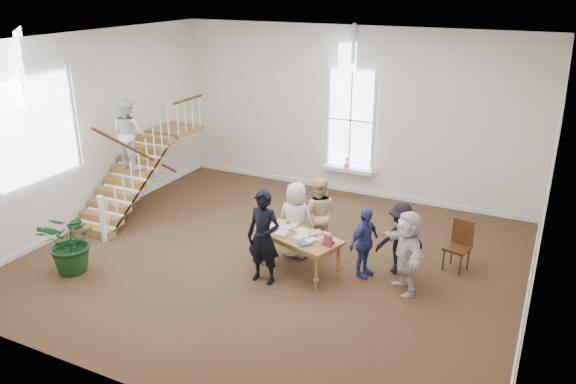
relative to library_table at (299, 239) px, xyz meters
The scene contains 12 objects.
ground 1.03m from the library_table, 159.13° to the left, with size 10.00×10.00×0.00m, color #492A1C.
room_shell 4.71m from the library_table, 98.34° to the left, with size 10.49×10.00×10.00m.
staircase 5.20m from the library_table, 168.65° to the left, with size 1.10×4.10×2.92m.
library_table is the anchor object (origin of this frame).
police_officer 0.82m from the library_table, 124.10° to the right, with size 0.69×0.45×1.90m, color black.
elderly_woman 0.69m from the library_table, 120.23° to the left, with size 0.81×0.53×1.66m, color silver.
person_yellow 1.10m from the library_table, 92.37° to the left, with size 0.82×0.64×1.68m, color beige.
woman_cluster_a 1.30m from the library_table, 17.74° to the left, with size 0.85×0.36×1.46m, color navy.
woman_cluster_b 2.02m from the library_table, 24.71° to the left, with size 0.97×0.56×1.50m, color black.
woman_cluster_c 2.15m from the library_table, ahead, with size 1.52×0.48×1.64m, color silver.
floor_plant 4.55m from the library_table, 153.74° to the right, with size 1.19×1.04×1.33m, color #113716.
side_chair 3.28m from the library_table, 28.00° to the left, with size 0.55×0.55×1.05m.
Camera 1 is at (4.96, -9.47, 5.62)m, focal length 35.00 mm.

